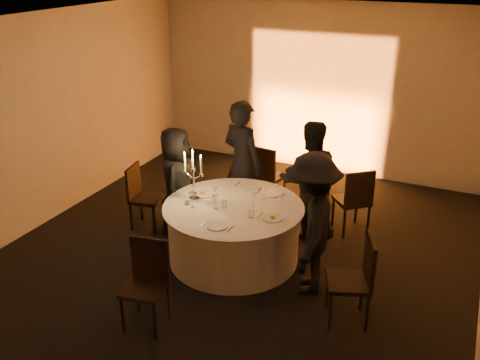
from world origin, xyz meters
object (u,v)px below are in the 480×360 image
at_px(guest_back_right, 309,180).
at_px(coffee_cup, 188,202).
at_px(banquet_table, 234,233).
at_px(chair_right, 357,276).
at_px(guest_left, 177,182).
at_px(chair_front, 147,278).
at_px(guest_back_left, 242,163).
at_px(guest_right, 311,224).
at_px(chair_back_right, 355,198).
at_px(chair_left, 141,193).
at_px(candelabra, 194,182).
at_px(chair_back_left, 266,173).

relative_size(guest_back_right, coffee_cup, 15.40).
bearing_deg(banquet_table, chair_right, -19.36).
distance_m(guest_left, guest_back_right, 1.83).
relative_size(chair_front, guest_back_left, 0.53).
distance_m(chair_right, guest_right, 0.80).
xyz_separation_m(chair_back_right, guest_right, (-0.15, -1.57, 0.31)).
distance_m(chair_left, guest_left, 0.63).
relative_size(chair_right, guest_back_left, 0.55).
relative_size(guest_back_left, candelabra, 2.65).
bearing_deg(chair_back_left, chair_right, 138.01).
relative_size(chair_back_left, chair_right, 0.99).
bearing_deg(chair_right, chair_back_right, 172.98).
height_order(chair_back_left, candelabra, candelabra).
bearing_deg(chair_left, guest_left, -93.26).
relative_size(guest_left, candelabra, 2.25).
bearing_deg(candelabra, coffee_cup, -93.02).
distance_m(chair_back_right, guest_left, 2.50).
distance_m(chair_back_right, candelabra, 2.31).
distance_m(guest_left, candelabra, 0.64).
height_order(chair_front, guest_left, guest_left).
relative_size(banquet_table, chair_back_left, 1.77).
bearing_deg(guest_right, candelabra, -109.22).
xyz_separation_m(banquet_table, candelabra, (-0.55, -0.03, 0.63)).
relative_size(chair_left, guest_back_right, 0.56).
relative_size(chair_back_right, candelabra, 1.42).
relative_size(chair_back_right, guest_back_right, 0.59).
xyz_separation_m(chair_back_right, coffee_cup, (-1.81, -1.52, 0.24)).
bearing_deg(guest_left, chair_left, 79.14).
bearing_deg(coffee_cup, chair_back_right, 40.12).
bearing_deg(candelabra, guest_back_left, 79.11).
height_order(banquet_table, chair_back_right, chair_back_right).
distance_m(chair_front, guest_back_right, 2.76).
relative_size(banquet_table, guest_right, 1.04).
distance_m(chair_left, chair_right, 3.45).
height_order(chair_front, guest_right, guest_right).
bearing_deg(chair_right, coffee_cup, -121.63).
xyz_separation_m(chair_back_left, coffee_cup, (-0.35, -1.80, 0.22)).
xyz_separation_m(chair_right, guest_right, (-0.64, 0.38, 0.29)).
height_order(guest_left, guest_back_right, guest_back_right).
bearing_deg(guest_back_right, chair_front, 36.66).
height_order(chair_back_left, guest_back_left, guest_back_left).
relative_size(chair_front, guest_right, 0.56).
xyz_separation_m(guest_back_right, candelabra, (-1.21, -1.05, 0.17)).
xyz_separation_m(guest_left, guest_right, (2.12, -0.56, 0.08)).
bearing_deg(guest_right, guest_left, -117.04).
xyz_separation_m(chair_front, guest_right, (1.38, 1.31, 0.31)).
distance_m(chair_front, coffee_cup, 1.41).
distance_m(guest_back_right, guest_right, 1.33).
relative_size(banquet_table, candelabra, 2.58).
xyz_separation_m(guest_back_right, guest_right, (0.43, -1.26, 0.02)).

